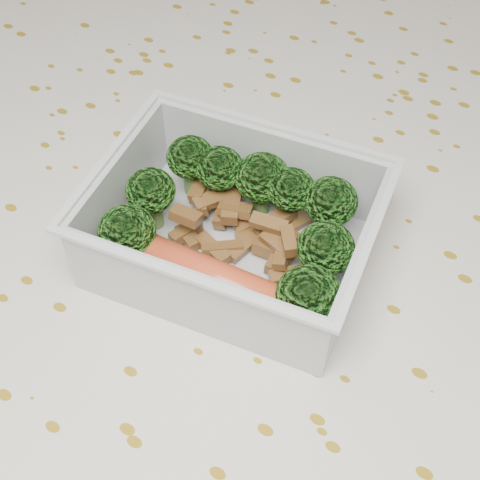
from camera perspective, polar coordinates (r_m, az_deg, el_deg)
The scene contains 6 objects.
dining_table at distance 0.52m, azimuth -1.07°, elevation -8.44°, with size 1.40×0.90×0.75m.
tablecloth at distance 0.48m, azimuth -1.16°, elevation -5.35°, with size 1.46×0.96×0.19m.
lunch_container at distance 0.43m, azimuth -0.53°, elevation 0.41°, with size 0.20×0.16×0.06m.
broccoli_florets at distance 0.43m, azimuth 0.66°, elevation 2.42°, with size 0.16×0.13×0.05m.
meat_pile at distance 0.45m, azimuth 0.55°, elevation 1.00°, with size 0.11×0.08×0.03m.
sausage at distance 0.41m, azimuth -2.14°, elevation -3.35°, with size 0.16×0.04×0.02m.
Camera 1 is at (0.15, -0.22, 1.11)m, focal length 50.00 mm.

